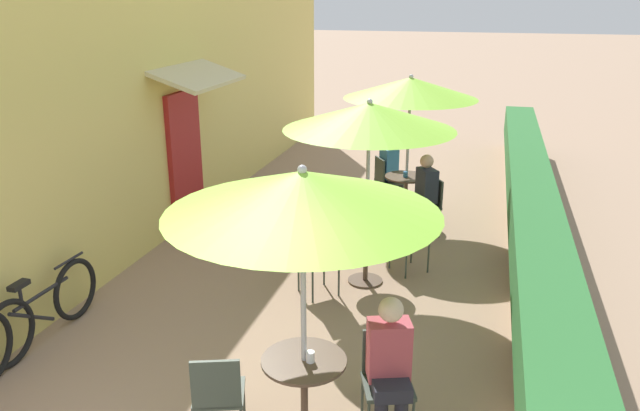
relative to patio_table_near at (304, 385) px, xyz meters
The scene contains 20 objects.
cafe_facade_wall 6.15m from the patio_table_near, 124.42° to the left, with size 0.98×13.62×4.20m.
planter_hedge 5.30m from the patio_table_near, 68.58° to the left, with size 0.60×12.62×1.01m.
patio_table_near is the anchor object (origin of this frame).
patio_umbrella_near 1.62m from the patio_table_near, 146.31° to the right, with size 2.04×2.04×2.33m.
cafe_chair_near_left 0.69m from the patio_table_near, 25.67° to the left, with size 0.51×0.51×0.87m.
seated_patron_near_left 0.71m from the patio_table_near, 16.31° to the left, with size 0.43×0.48×1.25m.
cafe_chair_near_right 0.69m from the patio_table_near, 154.33° to the right, with size 0.51×0.51×0.87m.
coffee_cup_near 0.29m from the patio_table_near, 17.74° to the right, with size 0.07×0.07×0.09m.
patio_table_mid 3.02m from the patio_table_near, 91.71° to the left, with size 0.68×0.68×0.73m.
patio_umbrella_mid 3.43m from the patio_table_near, 91.71° to the left, with size 2.04×2.04×2.33m.
cafe_chair_mid_left 3.57m from the patio_table_near, 84.48° to the left, with size 0.57×0.57×0.87m.
cafe_chair_mid_right 2.54m from the patio_table_near, 101.89° to the left, with size 0.57×0.57×0.87m.
patio_table_far 5.44m from the patio_table_near, 89.17° to the left, with size 0.68×0.68×0.73m.
patio_umbrella_far 5.68m from the patio_table_near, 89.17° to the left, with size 2.04×2.04×2.33m.
cafe_chair_far_left 5.99m from the patio_table_near, 93.30° to the left, with size 0.55×0.55×0.87m.
seated_patron_far_left 6.05m from the patio_table_near, 92.37° to the left, with size 0.51×0.48×1.25m.
cafe_chair_far_right 4.93m from the patio_table_near, 84.15° to the left, with size 0.55×0.55×0.87m.
seated_patron_far_right 4.86m from the patio_table_near, 85.19° to the left, with size 0.51×0.48×1.25m.
coffee_cup_far 5.39m from the patio_table_near, 89.28° to the left, with size 0.07×0.07×0.09m.
bicycle_second 3.15m from the patio_table_near, 166.37° to the left, with size 0.11×1.72×0.79m.
Camera 1 is at (2.06, -2.32, 3.49)m, focal length 35.00 mm.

